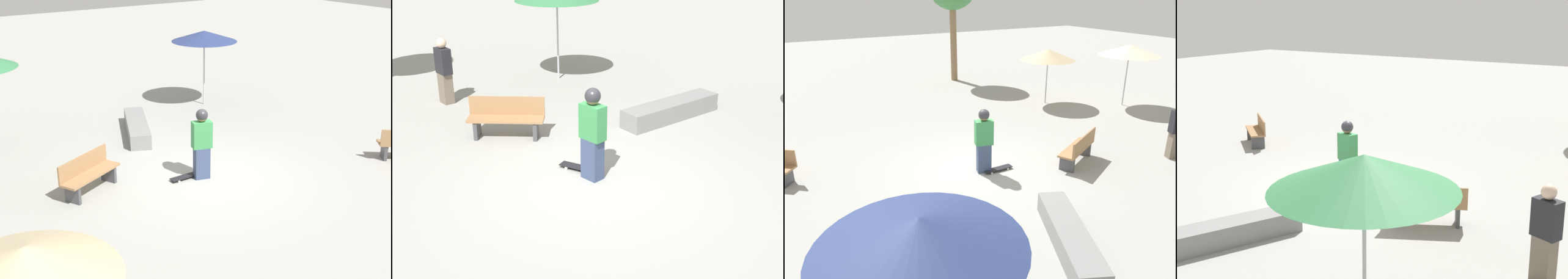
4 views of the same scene
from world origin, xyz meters
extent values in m
plane|color=#9E9E99|center=(0.00, 0.00, 0.00)|extent=(60.00, 60.00, 0.00)
cube|color=#38476B|center=(0.15, 0.11, 0.39)|extent=(0.34, 0.41, 0.77)
cube|color=#388C4C|center=(0.15, 0.11, 1.09)|extent=(0.37, 0.51, 0.64)
sphere|color=#8C6647|center=(0.15, 0.11, 1.53)|extent=(0.25, 0.25, 0.25)
sphere|color=#2D2D33|center=(0.15, 0.11, 1.56)|extent=(0.28, 0.28, 0.28)
cube|color=black|center=(0.32, 0.46, 0.06)|extent=(0.21, 0.80, 0.02)
cylinder|color=silver|center=(0.23, 0.71, 0.03)|extent=(0.03, 0.05, 0.05)
cylinder|color=silver|center=(0.40, 0.71, 0.03)|extent=(0.03, 0.05, 0.05)
cylinder|color=silver|center=(0.23, 0.21, 0.03)|extent=(0.03, 0.05, 0.05)
cylinder|color=silver|center=(0.40, 0.21, 0.03)|extent=(0.03, 0.05, 0.05)
cube|color=gray|center=(3.64, -0.09, 0.21)|extent=(2.61, 1.59, 0.42)
cube|color=#47474C|center=(1.22, 2.02, 0.20)|extent=(0.39, 0.25, 0.40)
cube|color=#47474C|center=(0.67, 3.14, 0.20)|extent=(0.39, 0.25, 0.40)
cube|color=#9E754C|center=(0.95, 2.58, 0.42)|extent=(1.10, 1.63, 0.05)
cube|color=#9E754C|center=(1.13, 2.67, 0.65)|extent=(0.74, 1.45, 0.40)
cube|color=#47474C|center=(-1.58, -4.42, 0.20)|extent=(0.36, 0.31, 0.40)
cone|color=#C6B289|center=(-4.10, 5.58, 2.00)|extent=(2.20, 2.20, 0.42)
cylinder|color=#B7B7BC|center=(4.98, -3.43, 1.18)|extent=(0.05, 0.05, 2.37)
cone|color=navy|center=(4.98, -3.43, 2.32)|extent=(2.16, 2.16, 0.34)
camera|label=1|loc=(-9.43, 6.99, 5.44)|focal=50.00mm
camera|label=2|loc=(-7.62, -3.94, 4.54)|focal=50.00mm
camera|label=3|loc=(7.92, -4.44, 4.51)|focal=35.00mm
camera|label=4|loc=(10.22, 7.11, 4.32)|focal=50.00mm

